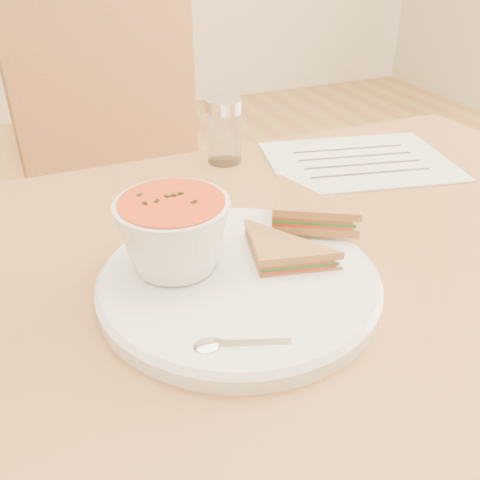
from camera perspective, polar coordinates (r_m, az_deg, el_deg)
name	(u,v)px	position (r m, az deg, el deg)	size (l,w,h in m)	color
dining_table	(296,437)	(0.94, 6.00, -20.16)	(1.00, 0.70, 0.75)	#905D2C
chair_far	(157,223)	(1.25, -8.82, 1.79)	(0.44, 0.44, 1.00)	brown
plate	(239,283)	(0.60, -0.13, -4.56)	(0.31, 0.31, 0.02)	white
soup_bowl	(174,237)	(0.58, -7.05, 0.28)	(0.12, 0.12, 0.09)	white
sandwich_half_a	(260,272)	(0.58, 2.15, -3.41)	(0.09, 0.09, 0.03)	#B57340
sandwich_half_b	(272,222)	(0.64, 3.43, 1.95)	(0.10, 0.10, 0.03)	#B57340
spoon	(257,344)	(0.50, 1.87, -11.03)	(0.15, 0.03, 0.01)	silver
paper_menu	(359,161)	(0.93, 12.56, 8.20)	(0.30, 0.22, 0.00)	white
condiment_shaker	(224,131)	(0.90, -1.69, 11.52)	(0.06, 0.06, 0.11)	silver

